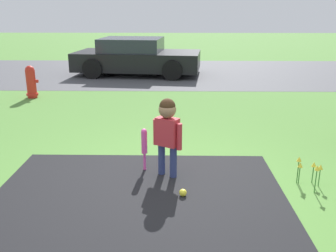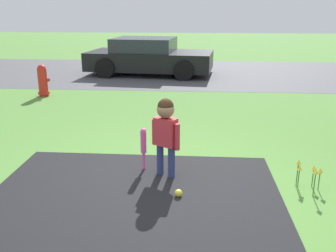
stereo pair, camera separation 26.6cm
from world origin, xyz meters
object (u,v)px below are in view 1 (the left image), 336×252
child (167,127)px  sports_ball (183,193)px  baseball_bat (144,144)px  fire_hydrant (31,82)px  parked_car (137,57)px

child → sports_ball: size_ratio=11.65×
child → baseball_bat: 0.46m
fire_hydrant → parked_car: (2.22, 3.43, 0.18)m
child → parked_car: parked_car is taller
sports_ball → parked_car: (-1.37, 8.40, 0.52)m
child → parked_car: (-1.17, 7.83, -0.10)m
sports_ball → parked_car: parked_car is taller
sports_ball → fire_hydrant: fire_hydrant is taller
child → parked_car: 7.92m
child → baseball_bat: size_ratio=1.76×
baseball_bat → parked_car: bearing=96.4°
fire_hydrant → parked_car: bearing=57.1°
baseball_bat → child: bearing=-28.0°
baseball_bat → sports_ball: bearing=-55.5°
baseball_bat → parked_car: parked_car is taller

